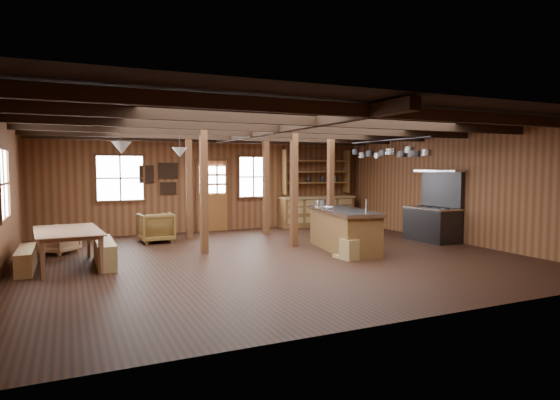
# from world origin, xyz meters

# --- Properties ---
(room) EXTENTS (10.04, 9.04, 2.84)m
(room) POSITION_xyz_m (0.00, 0.00, 1.40)
(room) COLOR black
(room) RESTS_ON ground
(ceiling_joists) EXTENTS (9.80, 8.82, 0.18)m
(ceiling_joists) POSITION_xyz_m (0.00, 0.18, 2.68)
(ceiling_joists) COLOR black
(ceiling_joists) RESTS_ON ceiling
(timber_posts) EXTENTS (3.95, 2.35, 2.80)m
(timber_posts) POSITION_xyz_m (0.52, 2.08, 1.40)
(timber_posts) COLOR #4C2C15
(timber_posts) RESTS_ON floor
(back_door) EXTENTS (1.02, 0.08, 2.15)m
(back_door) POSITION_xyz_m (0.00, 4.45, 0.88)
(back_door) COLOR brown
(back_door) RESTS_ON floor
(window_back_left) EXTENTS (1.32, 0.06, 1.32)m
(window_back_left) POSITION_xyz_m (-2.60, 4.46, 1.60)
(window_back_left) COLOR white
(window_back_left) RESTS_ON wall_back
(window_back_right) EXTENTS (1.02, 0.06, 1.32)m
(window_back_right) POSITION_xyz_m (1.30, 4.46, 1.60)
(window_back_right) COLOR white
(window_back_right) RESTS_ON wall_back
(window_left) EXTENTS (0.14, 1.24, 1.32)m
(window_left) POSITION_xyz_m (-4.96, 0.50, 1.60)
(window_left) COLOR white
(window_left) RESTS_ON wall_back
(notice_boards) EXTENTS (1.08, 0.03, 0.90)m
(notice_boards) POSITION_xyz_m (-1.50, 4.46, 1.64)
(notice_boards) COLOR beige
(notice_boards) RESTS_ON wall_back
(back_counter) EXTENTS (2.55, 0.60, 2.45)m
(back_counter) POSITION_xyz_m (3.40, 4.20, 0.60)
(back_counter) COLOR brown
(back_counter) RESTS_ON floor
(pendant_lamps) EXTENTS (1.86, 2.36, 0.66)m
(pendant_lamps) POSITION_xyz_m (-2.25, 1.00, 2.25)
(pendant_lamps) COLOR #2A2A2C
(pendant_lamps) RESTS_ON ceiling
(pot_rack) EXTENTS (0.39, 3.00, 0.45)m
(pot_rack) POSITION_xyz_m (3.19, 0.16, 2.26)
(pot_rack) COLOR #2A2A2C
(pot_rack) RESTS_ON ceiling
(kitchen_island) EXTENTS (1.30, 2.61, 1.20)m
(kitchen_island) POSITION_xyz_m (1.80, 0.06, 0.48)
(kitchen_island) COLOR brown
(kitchen_island) RESTS_ON floor
(step_stool) EXTENTS (0.52, 0.40, 0.43)m
(step_stool) POSITION_xyz_m (1.38, -0.95, 0.21)
(step_stool) COLOR #9C7B47
(step_stool) RESTS_ON floor
(commercial_range) EXTENTS (0.78, 1.48, 1.83)m
(commercial_range) POSITION_xyz_m (4.65, 0.27, 0.60)
(commercial_range) COLOR #2A2A2C
(commercial_range) RESTS_ON floor
(dining_table) EXTENTS (1.28, 2.11, 0.71)m
(dining_table) POSITION_xyz_m (-3.90, 0.64, 0.36)
(dining_table) COLOR brown
(dining_table) RESTS_ON floor
(bench_wall) EXTENTS (0.28, 1.50, 0.41)m
(bench_wall) POSITION_xyz_m (-4.65, 0.64, 0.21)
(bench_wall) COLOR #9C7B47
(bench_wall) RESTS_ON floor
(bench_aisle) EXTENTS (0.33, 1.74, 0.48)m
(bench_aisle) POSITION_xyz_m (-3.30, 0.64, 0.24)
(bench_aisle) COLOR #9C7B47
(bench_aisle) RESTS_ON floor
(armchair_a) EXTENTS (0.83, 0.85, 0.75)m
(armchair_a) POSITION_xyz_m (-1.90, 2.99, 0.38)
(armchair_a) COLOR brown
(armchair_a) RESTS_ON floor
(armchair_b) EXTENTS (0.92, 0.94, 0.71)m
(armchair_b) POSITION_xyz_m (-1.88, 3.24, 0.35)
(armchair_b) COLOR brown
(armchair_b) RESTS_ON floor
(armchair_c) EXTENTS (0.96, 0.96, 0.63)m
(armchair_c) POSITION_xyz_m (-4.13, 2.30, 0.31)
(armchair_c) COLOR #956843
(armchair_c) RESTS_ON floor
(counter_pot) EXTENTS (0.28, 0.28, 0.17)m
(counter_pot) POSITION_xyz_m (1.68, 0.92, 1.02)
(counter_pot) COLOR #B7B9BE
(counter_pot) RESTS_ON kitchen_island
(bowl) EXTENTS (0.32, 0.32, 0.06)m
(bowl) POSITION_xyz_m (1.47, 0.22, 0.97)
(bowl) COLOR silver
(bowl) RESTS_ON kitchen_island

